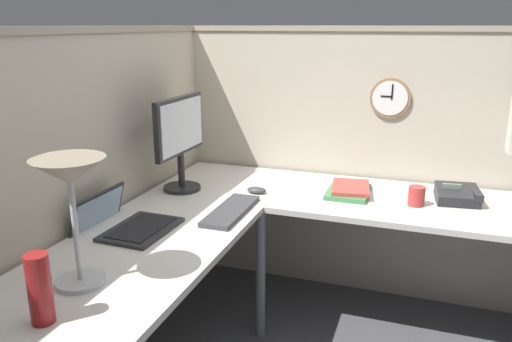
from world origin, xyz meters
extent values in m
cube|color=#B7AD99|center=(-0.36, 0.87, 0.78)|extent=(2.57, 0.10, 1.55)
cube|color=gray|center=(-0.36, 0.87, 1.56)|extent=(2.57, 0.12, 0.03)
cube|color=#B7AD99|center=(0.87, -0.27, 0.78)|extent=(0.10, 2.37, 1.55)
cube|color=gray|center=(0.87, -0.27, 1.56)|extent=(0.12, 2.37, 0.03)
cube|color=beige|center=(-0.38, 0.47, 0.71)|extent=(2.35, 0.66, 0.03)
cube|color=beige|center=(0.47, -0.60, 0.71)|extent=(0.66, 1.49, 0.03)
cylinder|color=slate|center=(0.16, 0.16, 0.35)|extent=(0.05, 0.05, 0.70)
cylinder|color=#232326|center=(0.26, 0.64, 0.74)|extent=(0.20, 0.20, 0.02)
cylinder|color=#232326|center=(0.26, 0.64, 0.84)|extent=(0.04, 0.04, 0.20)
cube|color=#232326|center=(0.26, 0.64, 1.08)|extent=(0.46, 0.04, 0.30)
cube|color=silver|center=(0.26, 0.62, 1.08)|extent=(0.42, 0.02, 0.26)
cube|color=#232326|center=(-0.31, 0.54, 0.74)|extent=(0.35, 0.25, 0.02)
cube|color=black|center=(-0.31, 0.54, 0.75)|extent=(0.29, 0.19, 0.00)
cube|color=#232326|center=(-0.31, 0.77, 0.77)|extent=(0.34, 0.08, 0.22)
cube|color=#99B2D1|center=(-0.31, 0.76, 0.77)|extent=(0.31, 0.06, 0.18)
cube|color=#38383D|center=(0.02, 0.26, 0.74)|extent=(0.43, 0.14, 0.02)
ellipsoid|color=#38383D|center=(0.33, 0.24, 0.75)|extent=(0.06, 0.10, 0.03)
cylinder|color=#B7BABF|center=(-0.77, 0.50, 0.74)|extent=(0.17, 0.17, 0.02)
cylinder|color=#B7BABF|center=(-0.77, 0.50, 0.93)|extent=(0.02, 0.02, 0.38)
cone|color=gray|center=(-0.77, 0.50, 1.13)|extent=(0.24, 0.24, 0.09)
cylinder|color=maroon|center=(-1.01, 0.45, 0.84)|extent=(0.07, 0.07, 0.22)
cube|color=#232326|center=(0.52, -0.75, 0.77)|extent=(0.21, 0.22, 0.10)
cube|color=#8CA58C|center=(0.52, -0.72, 0.80)|extent=(0.02, 0.09, 0.04)
cube|color=#232326|center=(0.53, -0.84, 0.79)|extent=(0.19, 0.06, 0.04)
cube|color=#3F7F4C|center=(0.47, -0.22, 0.74)|extent=(0.28, 0.21, 0.02)
cube|color=#BF3F38|center=(0.49, -0.23, 0.76)|extent=(0.28, 0.23, 0.02)
cylinder|color=#B2332D|center=(0.41, -0.56, 0.78)|extent=(0.08, 0.08, 0.10)
cylinder|color=olive|center=(0.82, -0.37, 1.20)|extent=(0.03, 0.22, 0.22)
cylinder|color=white|center=(0.80, -0.37, 1.20)|extent=(0.00, 0.19, 0.19)
cube|color=black|center=(0.80, -0.35, 1.21)|extent=(0.00, 0.06, 0.01)
cube|color=black|center=(0.80, -0.38, 1.23)|extent=(0.00, 0.01, 0.08)
camera|label=1|loc=(-2.04, -0.58, 1.58)|focal=35.21mm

